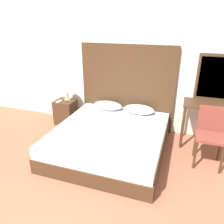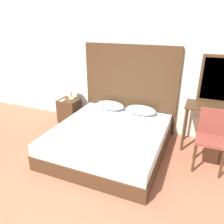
# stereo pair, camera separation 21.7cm
# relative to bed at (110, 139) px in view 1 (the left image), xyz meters

# --- Properties ---
(ground_plane) EXTENTS (16.00, 16.00, 0.00)m
(ground_plane) POSITION_rel_bed_xyz_m (-0.10, -1.58, -0.21)
(ground_plane) COLOR #9E5B42
(wall_back) EXTENTS (10.00, 0.06, 2.70)m
(wall_back) POSITION_rel_bed_xyz_m (-0.10, 1.06, 1.14)
(wall_back) COLOR silver
(wall_back) RESTS_ON ground_plane
(bed) EXTENTS (1.77, 1.93, 0.43)m
(bed) POSITION_rel_bed_xyz_m (0.00, 0.00, 0.00)
(bed) COLOR #422B19
(bed) RESTS_ON ground_plane
(headboard) EXTENTS (1.86, 0.05, 1.67)m
(headboard) POSITION_rel_bed_xyz_m (0.00, 0.99, 0.62)
(headboard) COLOR #422B19
(headboard) RESTS_ON ground_plane
(pillow_left) EXTENTS (0.57, 0.32, 0.16)m
(pillow_left) POSITION_rel_bed_xyz_m (-0.32, 0.76, 0.30)
(pillow_left) COLOR silver
(pillow_left) RESTS_ON bed
(pillow_right) EXTENTS (0.57, 0.32, 0.16)m
(pillow_right) POSITION_rel_bed_xyz_m (0.32, 0.76, 0.30)
(pillow_right) COLOR silver
(pillow_right) RESTS_ON bed
(phone_on_bed) EXTENTS (0.15, 0.16, 0.01)m
(phone_on_bed) POSITION_rel_bed_xyz_m (-0.01, -0.02, 0.22)
(phone_on_bed) COLOR #B7B7BC
(phone_on_bed) RESTS_ON bed
(nightstand) EXTENTS (0.41, 0.37, 0.51)m
(nightstand) POSITION_rel_bed_xyz_m (-1.26, 0.72, 0.05)
(nightstand) COLOR #422B19
(nightstand) RESTS_ON ground_plane
(table_lamp) EXTENTS (0.26, 0.26, 0.33)m
(table_lamp) POSITION_rel_bed_xyz_m (-1.23, 0.79, 0.56)
(table_lamp) COLOR tan
(table_lamp) RESTS_ON nightstand
(phone_on_nightstand) EXTENTS (0.07, 0.15, 0.01)m
(phone_on_nightstand) POSITION_rel_bed_xyz_m (-1.34, 0.62, 0.31)
(phone_on_nightstand) COLOR #B7B7BC
(phone_on_nightstand) RESTS_ON nightstand
(vanity_desk) EXTENTS (0.87, 0.48, 0.79)m
(vanity_desk) POSITION_rel_bed_xyz_m (1.53, 0.68, 0.43)
(vanity_desk) COLOR #422B19
(vanity_desk) RESTS_ON ground_plane
(vanity_mirror) EXTENTS (0.58, 0.03, 0.78)m
(vanity_mirror) POSITION_rel_bed_xyz_m (1.53, 0.90, 0.97)
(vanity_mirror) COLOR #422B19
(vanity_mirror) RESTS_ON vanity_desk
(chair) EXTENTS (0.42, 0.40, 0.89)m
(chair) POSITION_rel_bed_xyz_m (1.54, 0.19, 0.32)
(chair) COLOR brown
(chair) RESTS_ON ground_plane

